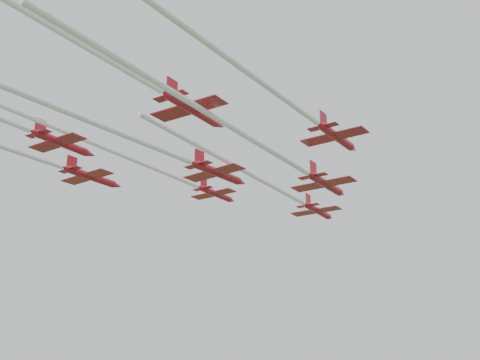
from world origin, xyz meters
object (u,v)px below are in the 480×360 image
Objects in this scene: jet_lead at (283,192)px; jet_row3_right at (300,110)px; jet_row4_right at (116,64)px; jet_row2_left at (163,172)px; jet_row3_mid at (137,141)px; jet_row2_right at (274,153)px; jet_row3_left at (36,158)px.

jet_lead is 29.95m from jet_row3_right.
jet_row2_left is at bearing 122.41° from jet_row4_right.
jet_lead is 31.30m from jet_row3_mid.
jet_row4_right is at bearing -49.51° from jet_row3_mid.
jet_row2_right is 1.33× the size of jet_row3_right.
jet_lead is 19.70m from jet_row2_left.
jet_row2_right is 0.98× the size of jet_row3_mid.
jet_lead is 38.35m from jet_row3_left.
jet_row3_left is at bearing -131.20° from jet_lead.
jet_row3_right is at bearing -37.63° from jet_row2_right.
jet_lead is 0.88× the size of jet_row2_right.
jet_row3_mid is at bearing -97.50° from jet_lead.
jet_row3_mid is (-2.30, -31.20, -0.94)m from jet_lead.
jet_row3_right is 0.85× the size of jet_row4_right.
jet_row3_left is 1.07× the size of jet_row3_right.
jet_row3_left is (-11.67, -14.56, 0.33)m from jet_row2_left.
jet_lead reaches higher than jet_row3_mid.
jet_row3_right is at bearing -57.74° from jet_lead.
jet_row3_left is at bearing -173.33° from jet_row3_right.
jet_row3_left is at bearing -164.87° from jet_row2_right.
jet_row3_mid is 1.36× the size of jet_row3_right.
jet_row3_left is 0.91× the size of jet_row4_right.
jet_row2_left is at bearing 124.88° from jet_row3_mid.
jet_row3_left is 41.39m from jet_row3_right.
jet_row3_right is (29.28, -8.70, -0.77)m from jet_row2_left.
jet_row2_right is 1.13× the size of jet_row4_right.
jet_row4_right is at bearing -55.55° from jet_row2_left.
jet_row4_right is (11.63, -15.28, 0.26)m from jet_row3_mid.
jet_row4_right reaches higher than jet_row3_mid.
jet_row3_right reaches higher than jet_row3_mid.
jet_row4_right is at bearing -81.94° from jet_lead.
jet_row3_left reaches higher than jet_lead.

